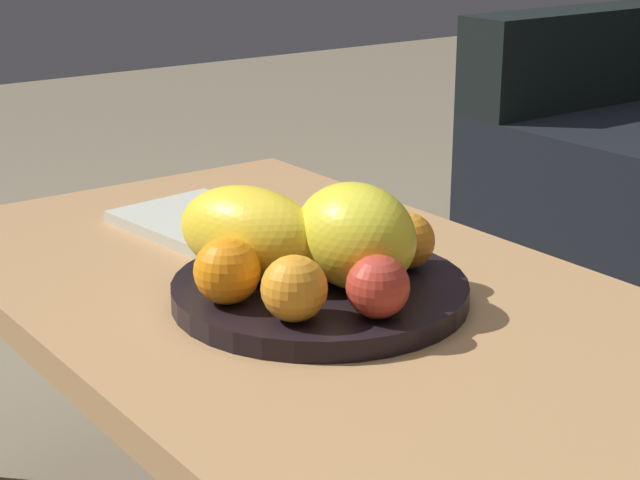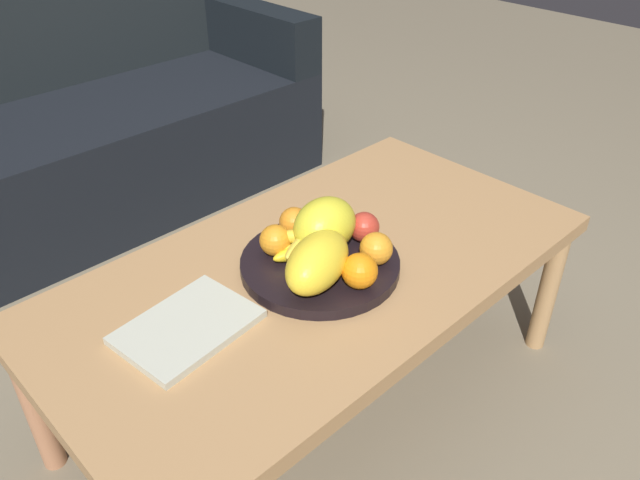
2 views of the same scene
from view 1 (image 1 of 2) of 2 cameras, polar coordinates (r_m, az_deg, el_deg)
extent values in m
cube|color=#AE8151|center=(1.23, 0.88, -4.22)|extent=(1.23, 0.65, 0.04)
cylinder|color=#B37753|center=(1.89, -2.83, -2.77)|extent=(0.05, 0.05, 0.38)
cube|color=black|center=(2.57, 14.26, 9.70)|extent=(0.14, 0.70, 0.22)
cylinder|color=black|center=(1.21, 0.00, -2.80)|extent=(0.34, 0.34, 0.03)
ellipsoid|color=yellow|center=(1.18, 1.93, 0.23)|extent=(0.16, 0.13, 0.12)
ellipsoid|color=yellow|center=(1.21, -3.88, 0.41)|extent=(0.21, 0.16, 0.11)
sphere|color=orange|center=(1.29, 1.54, 0.65)|extent=(0.07, 0.07, 0.07)
sphere|color=orange|center=(1.25, 4.73, -0.04)|extent=(0.07, 0.07, 0.07)
sphere|color=orange|center=(1.14, -5.08, -1.69)|extent=(0.07, 0.07, 0.07)
sphere|color=orange|center=(1.09, -1.41, -2.66)|extent=(0.07, 0.07, 0.07)
sphere|color=#B93727|center=(1.10, 3.17, -2.56)|extent=(0.07, 0.07, 0.07)
ellipsoid|color=yellow|center=(1.24, 0.32, -0.90)|extent=(0.13, 0.13, 0.03)
ellipsoid|color=yellow|center=(1.23, 0.77, -0.99)|extent=(0.15, 0.07, 0.03)
ellipsoid|color=gold|center=(1.21, 1.13, 0.04)|extent=(0.13, 0.13, 0.03)
ellipsoid|color=gold|center=(1.22, 0.46, 0.19)|extent=(0.15, 0.07, 0.03)
cube|color=beige|center=(1.49, -6.21, 0.94)|extent=(0.27, 0.21, 0.02)
camera|label=2|loc=(1.71, -44.45, 25.79)|focal=35.07mm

